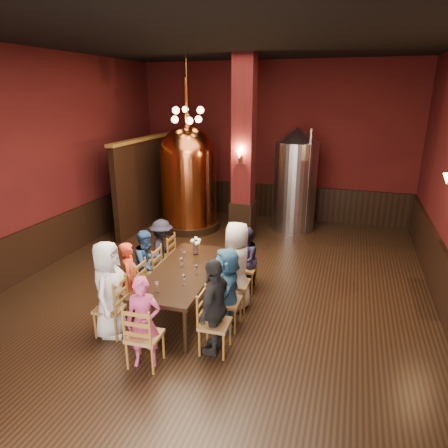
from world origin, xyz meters
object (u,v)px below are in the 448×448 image
(person_0, at_px, (109,289))
(person_1, at_px, (130,278))
(person_2, at_px, (147,263))
(copper_kettle, at_px, (189,177))
(dining_table, at_px, (184,273))
(steel_vessel, at_px, (295,180))
(rose_vase, at_px, (195,243))

(person_0, bearing_deg, person_1, -10.60)
(person_1, distance_m, person_2, 0.66)
(person_0, height_order, copper_kettle, copper_kettle)
(dining_table, height_order, steel_vessel, steel_vessel)
(steel_vessel, xyz_separation_m, rose_vase, (-1.22, -4.23, -0.42))
(copper_kettle, xyz_separation_m, rose_vase, (1.56, -3.46, -0.49))
(rose_vase, bearing_deg, person_2, -152.00)
(dining_table, bearing_deg, person_2, 158.78)
(dining_table, distance_m, steel_vessel, 5.12)
(steel_vessel, bearing_deg, rose_vase, -106.05)
(person_0, distance_m, rose_vase, 1.91)
(dining_table, xyz_separation_m, person_2, (-0.86, 0.29, -0.05))
(dining_table, distance_m, copper_kettle, 4.55)
(person_2, distance_m, steel_vessel, 5.12)
(person_2, bearing_deg, dining_table, -90.53)
(dining_table, relative_size, copper_kettle, 0.61)
(person_0, bearing_deg, person_2, -10.60)
(copper_kettle, height_order, rose_vase, copper_kettle)
(person_2, bearing_deg, copper_kettle, 29.51)
(rose_vase, bearing_deg, dining_table, -84.41)
(person_2, relative_size, copper_kettle, 0.32)
(person_1, relative_size, rose_vase, 3.82)
(dining_table, distance_m, person_2, 0.91)
(person_0, distance_m, person_1, 0.68)
(steel_vessel, relative_size, rose_vase, 8.26)
(dining_table, xyz_separation_m, rose_vase, (-0.07, 0.72, 0.28))
(dining_table, xyz_separation_m, person_1, (-0.84, -0.37, -0.04))
(steel_vessel, bearing_deg, dining_table, -103.06)
(dining_table, height_order, rose_vase, rose_vase)
(person_1, relative_size, copper_kettle, 0.32)
(person_0, bearing_deg, copper_kettle, -4.00)
(copper_kettle, relative_size, rose_vase, 11.85)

